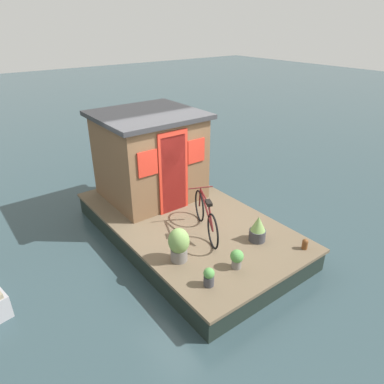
% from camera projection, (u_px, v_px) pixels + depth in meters
% --- Properties ---
extents(ground_plane, '(60.00, 60.00, 0.00)m').
position_uv_depth(ground_plane, '(186.00, 237.00, 7.67)').
color(ground_plane, '#2D4247').
extents(houseboat_deck, '(5.02, 2.87, 0.48)m').
position_uv_depth(houseboat_deck, '(186.00, 228.00, 7.56)').
color(houseboat_deck, brown).
rests_on(houseboat_deck, ground_plane).
extents(houseboat_cabin, '(2.08, 2.21, 1.98)m').
position_uv_depth(houseboat_cabin, '(150.00, 155.00, 8.01)').
color(houseboat_cabin, brown).
rests_on(houseboat_cabin, houseboat_deck).
extents(bicycle, '(1.53, 0.75, 0.80)m').
position_uv_depth(bicycle, '(206.00, 216.00, 6.80)').
color(bicycle, black).
rests_on(bicycle, houseboat_deck).
extents(potted_plant_rosemary, '(0.23, 0.23, 0.35)m').
position_uv_depth(potted_plant_rosemary, '(237.00, 258.00, 5.90)').
color(potted_plant_rosemary, slate).
rests_on(potted_plant_rosemary, houseboat_deck).
extents(potted_plant_ivy, '(0.37, 0.37, 0.63)m').
position_uv_depth(potted_plant_ivy, '(179.00, 244.00, 6.03)').
color(potted_plant_ivy, slate).
rests_on(potted_plant_ivy, houseboat_deck).
extents(potted_plant_succulent, '(0.32, 0.32, 0.52)m').
position_uv_depth(potted_plant_succulent, '(258.00, 229.00, 6.61)').
color(potted_plant_succulent, '#38383D').
rests_on(potted_plant_succulent, houseboat_deck).
extents(potted_plant_geranium, '(0.18, 0.18, 0.32)m').
position_uv_depth(potted_plant_geranium, '(209.00, 277.00, 5.51)').
color(potted_plant_geranium, '#38383D').
rests_on(potted_plant_geranium, houseboat_deck).
extents(mooring_bollard, '(0.11, 0.11, 0.21)m').
position_uv_depth(mooring_bollard, '(305.00, 244.00, 6.42)').
color(mooring_bollard, brown).
rests_on(mooring_bollard, houseboat_deck).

